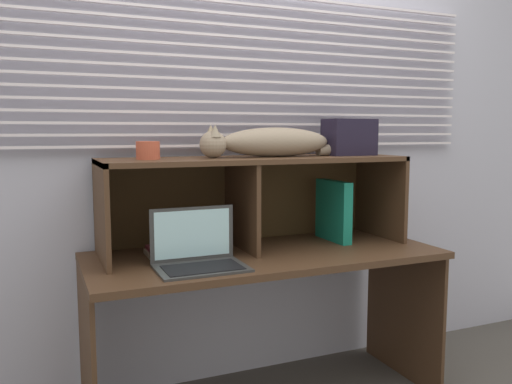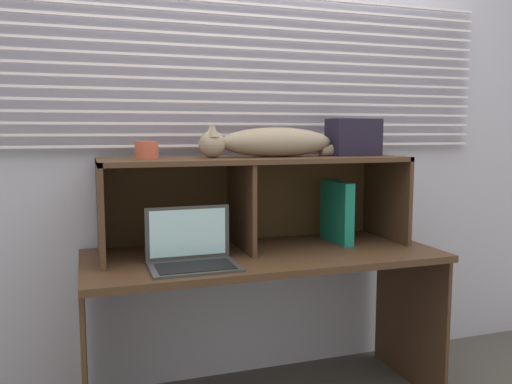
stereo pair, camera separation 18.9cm
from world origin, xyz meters
name	(u,v)px [view 2 (the right image)]	position (x,y,z in m)	size (l,w,h in m)	color
back_panel_with_blinds	(240,130)	(0.00, 0.55, 1.26)	(4.40, 0.08, 2.50)	#B0ADC0
desk	(264,281)	(0.00, 0.18, 0.58)	(1.57, 0.66, 0.71)	#462D1C
hutch_shelf_unit	(252,182)	(-0.01, 0.32, 1.01)	(1.40, 0.42, 0.42)	#462D1C
cat	(273,143)	(0.08, 0.29, 1.20)	(0.90, 0.16, 0.15)	gray
laptop	(192,254)	(-0.35, 0.06, 0.76)	(0.35, 0.25, 0.23)	#363636
binder_upright	(337,212)	(0.41, 0.29, 0.86)	(0.05, 0.27, 0.30)	#157861
book_stack	(170,250)	(-0.40, 0.29, 0.73)	(0.21, 0.21, 0.03)	#9F907A
small_basket	(147,150)	(-0.49, 0.29, 1.17)	(0.10, 0.10, 0.08)	#B74C34
storage_box	(353,137)	(0.50, 0.29, 1.22)	(0.24, 0.15, 0.18)	black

